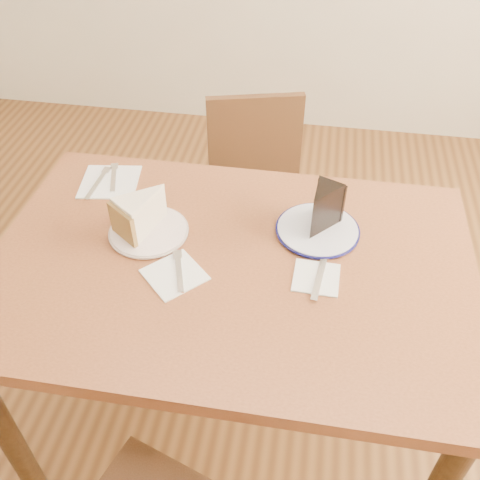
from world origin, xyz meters
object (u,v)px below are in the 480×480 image
table (231,288)px  chocolate_cake (321,211)px  plate_cream (149,231)px  plate_navy (318,230)px  chair_far (258,203)px  carrot_cake (145,212)px

table → chocolate_cake: (0.21, 0.15, 0.17)m
plate_cream → plate_navy: bearing=10.2°
table → plate_cream: (-0.23, 0.07, 0.10)m
plate_cream → chocolate_cake: 0.45m
chair_far → carrot_cake: (-0.23, -0.53, 0.35)m
chair_far → plate_cream: size_ratio=4.11×
plate_cream → carrot_cake: carrot_cake is taller
plate_cream → carrot_cake: bearing=115.4°
plate_navy → carrot_cake: (-0.44, -0.06, 0.05)m
plate_navy → chocolate_cake: bearing=57.0°
chocolate_cake → plate_cream: bearing=33.9°
table → plate_cream: size_ratio=6.05×
table → chocolate_cake: chocolate_cake is taller
chair_far → plate_cream: (-0.22, -0.55, 0.30)m
chair_far → plate_navy: (0.22, -0.47, 0.30)m
plate_cream → chocolate_cake: size_ratio=1.83×
plate_navy → table: bearing=-144.6°
plate_navy → carrot_cake: carrot_cake is taller
table → carrot_cake: (-0.24, 0.08, 0.16)m
carrot_cake → plate_cream: bearing=-28.3°
table → carrot_cake: size_ratio=8.95×
plate_cream → carrot_cake: 0.05m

